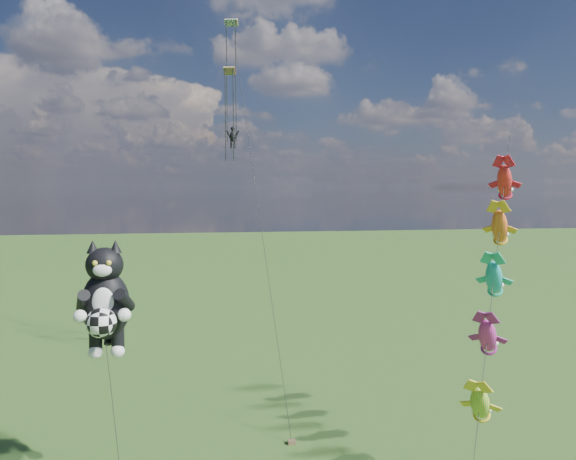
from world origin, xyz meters
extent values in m
cylinder|color=black|center=(1.05, 1.03, 3.48)|extent=(1.03, 2.57, 6.67)
ellipsoid|color=black|center=(0.55, 2.60, 8.42)|extent=(2.68, 2.44, 3.21)
ellipsoid|color=black|center=(0.55, 2.50, 10.33)|extent=(2.12, 2.03, 1.63)
cone|color=black|center=(0.05, 2.50, 11.18)|extent=(0.72, 0.72, 0.60)
cone|color=black|center=(1.06, 2.50, 11.18)|extent=(0.72, 0.72, 0.60)
ellipsoid|color=white|center=(0.55, 1.85, 10.18)|extent=(0.94, 0.68, 0.58)
ellipsoid|color=white|center=(0.55, 1.85, 8.72)|extent=(1.07, 0.69, 1.33)
sphere|color=gold|center=(0.25, 1.78, 10.51)|extent=(0.24, 0.24, 0.24)
sphere|color=gold|center=(0.85, 1.78, 10.51)|extent=(0.24, 0.24, 0.24)
sphere|color=white|center=(-0.40, 1.55, 8.17)|extent=(0.60, 0.60, 0.60)
sphere|color=white|center=(1.51, 1.55, 8.17)|extent=(0.60, 0.60, 0.60)
sphere|color=white|center=(0.05, 2.45, 6.26)|extent=(0.64, 0.64, 0.64)
sphere|color=white|center=(1.06, 2.45, 6.26)|extent=(0.64, 0.64, 0.64)
sphere|color=white|center=(0.55, 1.24, 7.92)|extent=(1.35, 1.35, 1.35)
cylinder|color=black|center=(18.44, 0.03, 8.53)|extent=(9.09, 13.00, 16.78)
ellipsoid|color=green|center=(16.44, -2.83, 4.84)|extent=(1.89, 2.23, 2.24)
ellipsoid|color=#D83395|center=(17.71, -1.01, 7.19)|extent=(1.89, 2.23, 2.24)
ellipsoid|color=#1993BF|center=(18.98, 0.80, 9.53)|extent=(1.89, 2.23, 2.24)
ellipsoid|color=red|center=(20.25, 2.62, 11.88)|extent=(1.89, 2.23, 2.24)
ellipsoid|color=red|center=(21.51, 4.43, 14.22)|extent=(1.89, 2.23, 2.24)
cube|color=brown|center=(9.71, 4.88, 0.11)|extent=(0.40, 0.30, 0.22)
cylinder|color=black|center=(8.70, 13.36, 13.85)|extent=(2.06, 16.97, 27.41)
cube|color=green|center=(7.32, 18.69, 22.60)|extent=(0.86, 0.55, 0.60)
cylinder|color=black|center=(7.02, 18.69, 19.14)|extent=(0.08, 0.08, 6.92)
cylinder|color=black|center=(7.62, 18.69, 19.14)|extent=(0.08, 0.08, 6.92)
cube|color=blue|center=(7.68, 21.83, 27.03)|extent=(1.05, 0.51, 0.55)
cylinder|color=black|center=(7.32, 21.83, 22.17)|extent=(0.08, 0.08, 9.71)
cylinder|color=black|center=(8.05, 21.83, 22.17)|extent=(0.08, 0.08, 9.71)
camera|label=1|loc=(4.79, -24.17, 13.88)|focal=35.00mm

